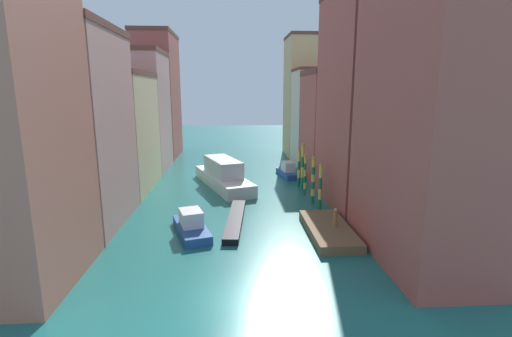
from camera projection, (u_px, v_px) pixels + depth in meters
ground_plane at (233, 185)px, 43.61m from camera, size 154.00×154.00×0.00m
building_left_0 at (5, 121)px, 19.81m from camera, size 6.19×8.70×18.59m
building_left_1 at (80, 128)px, 29.59m from camera, size 6.19×10.53×15.91m
building_left_2 at (122, 132)px, 40.82m from camera, size 6.19×11.72×12.91m
building_left_3 at (143, 111)px, 50.97m from camera, size 6.19×9.89×16.25m
building_left_4 at (158, 96)px, 61.29m from camera, size 6.19×11.42×20.10m
building_right_0 at (432, 109)px, 22.82m from camera, size 6.19×11.86×19.59m
building_right_1 at (363, 99)px, 34.80m from camera, size 6.19×12.11×20.21m
building_right_2 at (330, 125)px, 46.22m from camera, size 6.19×9.82×13.39m
building_right_3 at (315, 117)px, 54.76m from camera, size 6.19×7.70×14.05m
building_right_4 at (305, 97)px, 62.21m from camera, size 6.19×8.43×19.74m
waterfront_dock at (329, 230)px, 28.69m from camera, size 3.17×7.85×0.67m
person_on_dock at (335, 217)px, 28.61m from camera, size 0.36×0.36×1.40m
mooring_pole_0 at (320, 187)px, 34.13m from camera, size 0.34×0.34×4.38m
mooring_pole_1 at (313, 179)px, 36.24m from camera, size 0.38×0.38×4.70m
mooring_pole_2 at (305, 175)px, 39.04m from camera, size 0.28×0.28×4.37m
mooring_pole_3 at (303, 165)px, 42.05m from camera, size 0.39×0.39×5.11m
mooring_pole_4 at (299, 168)px, 42.83m from camera, size 0.35×0.35×4.22m
vaporetto_white at (223, 175)px, 43.01m from camera, size 7.33×13.07×3.23m
gondola_black at (235, 220)px, 31.17m from camera, size 2.06×9.70×0.52m
motorboat_0 at (288, 171)px, 48.00m from camera, size 2.55×5.45×1.90m
motorboat_1 at (191, 225)px, 28.79m from camera, size 3.61×6.14×1.87m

